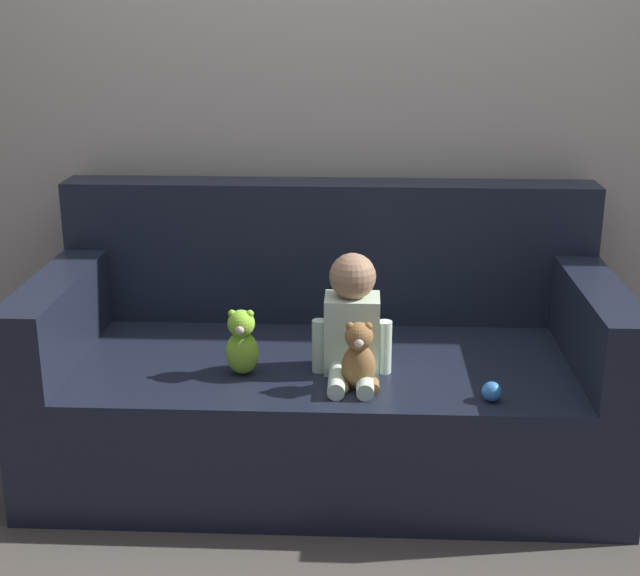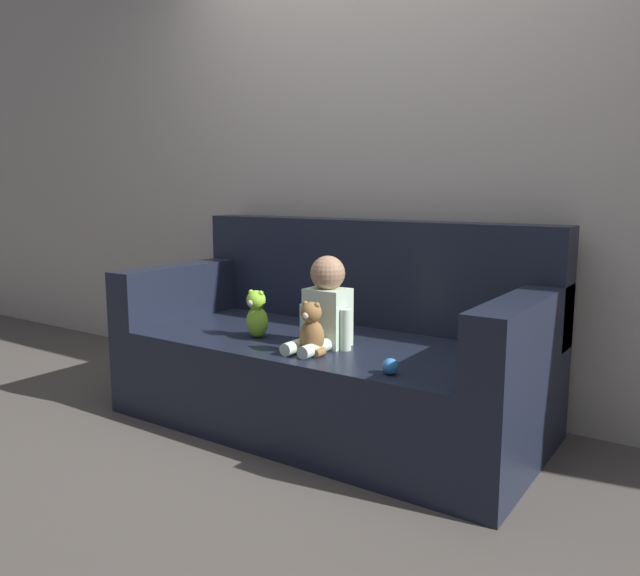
# 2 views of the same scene
# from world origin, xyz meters

# --- Properties ---
(ground_plane) EXTENTS (12.00, 12.00, 0.00)m
(ground_plane) POSITION_xyz_m (0.00, 0.00, 0.00)
(ground_plane) COLOR #4C4742
(wall_back) EXTENTS (8.00, 0.05, 2.60)m
(wall_back) POSITION_xyz_m (0.00, 0.55, 1.30)
(wall_back) COLOR #ADA89E
(wall_back) RESTS_ON ground_plane
(couch) EXTENTS (1.96, 0.93, 0.95)m
(couch) POSITION_xyz_m (0.00, 0.07, 0.32)
(couch) COLOR black
(couch) RESTS_ON ground_plane
(person_baby) EXTENTS (0.26, 0.33, 0.40)m
(person_baby) POSITION_xyz_m (0.09, -0.15, 0.59)
(person_baby) COLOR silver
(person_baby) RESTS_ON couch
(teddy_bear_brown) EXTENTS (0.13, 0.10, 0.22)m
(teddy_bear_brown) POSITION_xyz_m (0.12, -0.29, 0.53)
(teddy_bear_brown) COLOR olive
(teddy_bear_brown) RESTS_ON couch
(plush_toy_side) EXTENTS (0.11, 0.10, 0.22)m
(plush_toy_side) POSITION_xyz_m (-0.26, -0.19, 0.53)
(plush_toy_side) COLOR #8CD133
(plush_toy_side) RESTS_ON couch
(toy_ball) EXTENTS (0.06, 0.06, 0.06)m
(toy_ball) POSITION_xyz_m (0.52, -0.36, 0.45)
(toy_ball) COLOR #337FDB
(toy_ball) RESTS_ON couch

